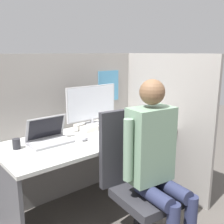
% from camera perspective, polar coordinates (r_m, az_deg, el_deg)
% --- Properties ---
extents(cubicle_panel_back, '(2.18, 0.05, 1.52)m').
position_cam_1_polar(cubicle_panel_back, '(2.80, -9.43, -3.18)').
color(cubicle_panel_back, gray).
rests_on(cubicle_panel_back, ground).
extents(cubicle_panel_right, '(0.04, 1.40, 1.52)m').
position_cam_1_polar(cubicle_panel_right, '(3.00, 9.78, -2.20)').
color(cubicle_panel_right, gray).
rests_on(cubicle_panel_right, ground).
extents(desk, '(1.68, 0.75, 0.76)m').
position_cam_1_polar(desk, '(2.54, -4.64, -9.02)').
color(desk, '#B7B7B2').
rests_on(desk, ground).
extents(paper_box, '(0.31, 0.23, 0.05)m').
position_cam_1_polar(paper_box, '(2.71, -4.30, -3.09)').
color(paper_box, white).
rests_on(paper_box, desk).
extents(monitor, '(0.58, 0.16, 0.39)m').
position_cam_1_polar(monitor, '(2.66, -4.42, 1.74)').
color(monitor, '#B2B2B7').
rests_on(monitor, paper_box).
extents(laptop, '(0.36, 0.23, 0.23)m').
position_cam_1_polar(laptop, '(2.35, -13.55, -5.47)').
color(laptop, '#99999E').
rests_on(laptop, desk).
extents(mouse, '(0.07, 0.04, 0.04)m').
position_cam_1_polar(mouse, '(2.35, -5.97, -5.88)').
color(mouse, gray).
rests_on(mouse, desk).
extents(stapler, '(0.04, 0.14, 0.05)m').
position_cam_1_polar(stapler, '(2.93, 7.63, -1.98)').
color(stapler, '#2D2D33').
rests_on(stapler, desk).
extents(carrot_toy, '(0.05, 0.12, 0.05)m').
position_cam_1_polar(carrot_toy, '(2.24, -0.73, -6.60)').
color(carrot_toy, orange).
rests_on(carrot_toy, desk).
extents(office_chair, '(0.54, 0.59, 1.09)m').
position_cam_1_polar(office_chair, '(2.17, 5.55, -14.19)').
color(office_chair, '#2D2D33').
rests_on(office_chair, ground).
extents(person, '(0.48, 0.47, 1.35)m').
position_cam_1_polar(person, '(1.99, 9.59, -9.67)').
color(person, '#282D4C').
rests_on(person, ground).
extents(pen_cup, '(0.06, 0.06, 0.09)m').
position_cam_1_polar(pen_cup, '(2.28, -20.08, -6.53)').
color(pen_cup, '#28282D').
rests_on(pen_cup, desk).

